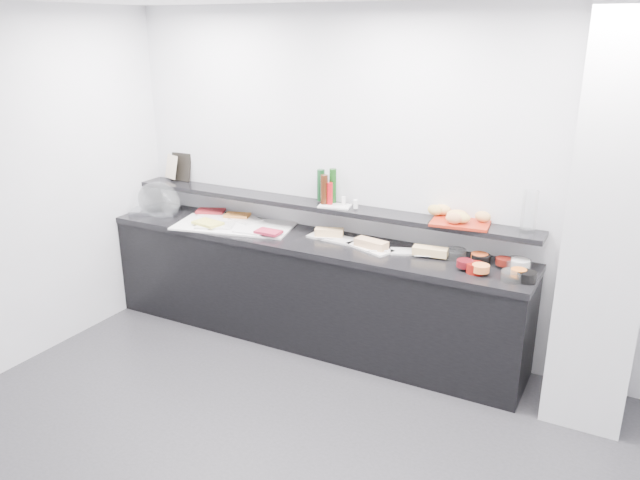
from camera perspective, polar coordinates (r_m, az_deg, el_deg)
The scene contains 54 objects.
back_wall at distance 4.91m, azimuth 7.71°, elevation 4.91°, with size 5.00×0.02×2.70m, color silver.
column at distance 4.29m, azimuth 25.05°, elevation 1.21°, with size 0.50×0.50×2.70m, color silver.
buffet_cabinet at distance 5.22m, azimuth -1.14°, elevation -4.77°, with size 3.60×0.60×0.85m, color black.
counter_top at distance 5.06m, azimuth -1.17°, elevation -0.10°, with size 3.62×0.62×0.05m, color black.
wall_shelf at distance 5.13m, azimuth -0.23°, elevation 3.16°, with size 3.60×0.25×0.04m, color black.
cloche_base at distance 5.94m, azimuth -14.83°, elevation 2.62°, with size 0.41×0.27×0.04m, color #B6B8BD.
cloche_dome at distance 5.87m, azimuth -14.52°, elevation 3.53°, with size 0.49×0.32×0.34m, color silver.
linen_runner at distance 5.39m, azimuth -7.87°, elevation 1.30°, with size 1.00×0.47×0.01m, color silver.
platter_meat_a at distance 5.65m, azimuth -9.57°, elevation 2.19°, with size 0.30×0.20×0.01m, color white.
food_meat_a at distance 5.74m, azimuth -9.97°, elevation 2.63°, with size 0.25×0.16×0.02m, color maroon.
platter_salmon at distance 5.52m, azimuth -6.86°, elevation 1.91°, with size 0.29×0.19×0.01m, color silver.
food_salmon at distance 5.58m, azimuth -7.58°, elevation 2.27°, with size 0.22×0.14×0.02m, color orange.
platter_cheese at distance 5.38m, azimuth -9.57°, elevation 1.35°, with size 0.31×0.21×0.01m, color silver.
food_cheese at distance 5.39m, azimuth -10.22°, elevation 1.55°, with size 0.25×0.16×0.02m, color #D8D154.
platter_meat_b at distance 5.19m, azimuth -6.35°, elevation 0.84°, with size 0.26×0.17×0.01m, color white.
food_meat_b at distance 5.09m, azimuth -4.74°, elevation 0.74°, with size 0.21×0.13×0.02m, color maroon.
sandwich_plate_left at distance 5.03m, azimuth 1.13°, elevation 0.19°, with size 0.40×0.17×0.01m, color silver.
sandwich_food_left at distance 5.06m, azimuth 0.84°, elevation 0.73°, with size 0.23×0.09×0.06m, color #E6B778.
tongs_left at distance 4.98m, azimuth 0.44°, elevation 0.13°, with size 0.01×0.01×0.16m, color silver.
sandwich_plate_mid at distance 4.83m, azimuth 4.58°, elevation -0.71°, with size 0.39×0.17×0.01m, color white.
sandwich_food_mid at distance 4.80m, azimuth 4.70°, elevation -0.33°, with size 0.26×0.10×0.06m, color tan.
tongs_mid at distance 4.73m, azimuth 5.34°, elevation -0.99°, with size 0.01×0.01×0.16m, color #A9AAB0.
sandwich_plate_right at distance 4.77m, azimuth 8.43°, elevation -1.07°, with size 0.33×0.14×0.01m, color silver.
sandwich_food_right at distance 4.70m, azimuth 10.05°, elevation -1.02°, with size 0.26×0.10×0.06m, color #E4BC78.
tongs_right at distance 4.66m, azimuth 9.61°, elevation -1.50°, with size 0.01×0.01×0.16m, color silver.
bowl_glass_fruit at distance 4.71m, azimuth 12.30°, elevation -1.24°, with size 0.15×0.15×0.07m, color silver.
fill_glass_fruit at distance 4.65m, azimuth 14.38°, elevation -1.50°, with size 0.12×0.12×0.05m, color #C8491B.
bowl_black_jam at distance 4.64m, azimuth 14.50°, elevation -1.73°, with size 0.14×0.14×0.07m, color black.
fill_black_jam at distance 4.61m, azimuth 16.43°, elevation -1.88°, with size 0.11×0.11×0.05m, color #54110C.
bowl_glass_cream at distance 4.61m, azimuth 17.61°, elevation -2.15°, with size 0.18×0.18×0.07m, color white.
fill_glass_cream at distance 4.61m, azimuth 17.82°, elevation -2.01°, with size 0.14×0.14×0.05m, color white.
bowl_red_jam at distance 4.47m, azimuth 14.02°, elevation -2.50°, with size 0.13×0.13×0.07m, color maroon.
fill_red_jam at distance 4.50m, azimuth 13.10°, elevation -2.10°, with size 0.12×0.12×0.05m, color #4E0B10.
bowl_glass_salmon at distance 4.39m, azimuth 17.13°, elevation -3.17°, with size 0.14×0.14×0.07m, color white.
fill_glass_salmon at distance 4.44m, azimuth 14.48°, elevation -2.51°, with size 0.12×0.12×0.05m, color orange.
bowl_black_fruit at distance 4.41m, azimuth 18.36°, elevation -3.20°, with size 0.13×0.13×0.07m, color black.
fill_black_fruit at distance 4.43m, azimuth 17.70°, elevation -2.85°, with size 0.11×0.11×0.05m, color orange.
framed_print at distance 6.02m, azimuth -12.61°, elevation 6.55°, with size 0.22×0.02×0.26m, color black.
print_art at distance 6.04m, azimuth -13.44°, elevation 6.53°, with size 0.19×0.00×0.22m, color beige.
condiment_tray at distance 5.03m, azimuth 1.37°, elevation 3.14°, with size 0.25×0.16×0.01m, color silver.
bottle_green_a at distance 5.13m, azimuth 0.08°, elevation 5.04°, with size 0.06×0.06×0.26m, color #0F3819.
bottle_brown at distance 5.03m, azimuth 0.38°, elevation 4.64°, with size 0.06×0.06×0.24m, color #331609.
bottle_green_b at distance 5.07m, azimuth 1.19°, elevation 4.98°, with size 0.06×0.06×0.28m, color #103C10.
bottle_hot at distance 5.03m, azimuth 0.90°, elevation 4.28°, with size 0.05×0.05×0.18m, color #A70B12.
shaker_salt at distance 5.02m, azimuth 2.17°, elevation 3.60°, with size 0.03×0.03×0.07m, color white.
shaker_pepper at distance 4.93m, azimuth 3.28°, elevation 3.29°, with size 0.04×0.04×0.07m, color white.
bread_tray at distance 4.69m, azimuth 12.72°, elevation 1.55°, with size 0.42×0.29×0.02m, color maroon.
bread_roll_nw at distance 4.79m, azimuth 10.47°, elevation 2.71°, with size 0.12×0.08×0.08m, color tan.
bread_roll_n at distance 4.81m, azimuth 11.10°, elevation 2.73°, with size 0.14×0.09×0.08m, color tan.
bread_roll_ne at distance 4.70m, azimuth 14.67°, elevation 2.08°, with size 0.12×0.08×0.08m, color tan.
bread_roll_s at distance 4.61m, azimuth 12.15°, elevation 1.94°, with size 0.12×0.08×0.08m, color #C57C4B.
bread_roll_se at distance 4.64m, azimuth 12.75°, elevation 2.01°, with size 0.14×0.09×0.08m, color gold.
bread_roll_mide at distance 4.70m, azimuth 12.42°, elevation 2.24°, with size 0.15×0.10×0.08m, color tan.
carafe at distance 4.60m, azimuth 18.58°, elevation 2.49°, with size 0.11×0.11×0.30m, color silver.
Camera 1 is at (1.64, -2.47, 2.53)m, focal length 35.00 mm.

